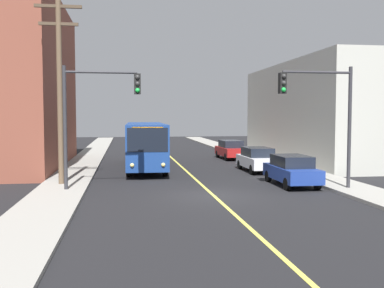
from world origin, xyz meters
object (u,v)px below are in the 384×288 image
object	(u,v)px
traffic_signal_right_corner	(321,104)
utility_pole_near	(60,81)
city_bus	(145,143)
traffic_signal_left_corner	(97,104)
parked_car_white	(257,159)
parked_car_red	(231,149)
parked_car_blue	(292,170)

from	to	relation	value
traffic_signal_right_corner	utility_pole_near	bearing A→B (deg)	164.89
city_bus	traffic_signal_right_corner	bearing A→B (deg)	-53.65
city_bus	traffic_signal_left_corner	bearing A→B (deg)	-106.26
parked_car_white	traffic_signal_left_corner	size ratio (longest dim) A/B	0.74
utility_pole_near	parked_car_white	bearing A→B (deg)	20.87
utility_pole_near	traffic_signal_left_corner	bearing A→B (deg)	-43.55
parked_car_red	traffic_signal_right_corner	distance (m)	17.24
parked_car_blue	parked_car_white	distance (m)	6.11
parked_car_white	parked_car_blue	bearing A→B (deg)	-89.47
city_bus	traffic_signal_right_corner	xyz separation A→B (m)	(8.07, -10.97, 2.49)
city_bus	parked_car_white	distance (m)	7.95
parked_car_blue	parked_car_red	xyz separation A→B (m)	(0.22, 14.91, 0.00)
parked_car_blue	utility_pole_near	world-z (taller)	utility_pole_near
parked_car_white	traffic_signal_left_corner	world-z (taller)	traffic_signal_left_corner
parked_car_red	parked_car_blue	bearing A→B (deg)	-90.86
parked_car_red	traffic_signal_right_corner	bearing A→B (deg)	-88.46
city_bus	traffic_signal_left_corner	distance (m)	10.13
parked_car_blue	utility_pole_near	size ratio (longest dim) A/B	0.45
parked_car_blue	parked_car_red	size ratio (longest dim) A/B	0.99
traffic_signal_left_corner	traffic_signal_right_corner	bearing A→B (deg)	-8.13
city_bus	parked_car_red	size ratio (longest dim) A/B	2.73
parked_car_white	utility_pole_near	world-z (taller)	utility_pole_near
utility_pole_near	traffic_signal_left_corner	xyz separation A→B (m)	(2.02, -1.92, -1.26)
city_bus	traffic_signal_right_corner	world-z (taller)	traffic_signal_right_corner
utility_pole_near	traffic_signal_left_corner	world-z (taller)	utility_pole_near
city_bus	parked_car_red	world-z (taller)	city_bus
parked_car_white	utility_pole_near	xyz separation A→B (m)	(-12.11, -4.62, 4.72)
traffic_signal_right_corner	parked_car_red	bearing A→B (deg)	91.54
city_bus	traffic_signal_left_corner	world-z (taller)	traffic_signal_left_corner
parked_car_red	traffic_signal_left_corner	xyz separation A→B (m)	(-10.37, -15.34, 3.46)
city_bus	utility_pole_near	size ratio (longest dim) A/B	1.24
city_bus	parked_car_blue	xyz separation A→B (m)	(7.40, -8.99, -0.98)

